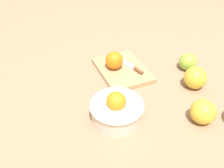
{
  "coord_description": "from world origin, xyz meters",
  "views": [
    {
      "loc": [
        -0.69,
        0.28,
        0.58
      ],
      "look_at": [
        -0.01,
        0.15,
        0.04
      ],
      "focal_mm": 41.22,
      "sensor_mm": 36.0,
      "label": 1
    }
  ],
  "objects_px": {
    "bowl": "(117,109)",
    "apple_front_right": "(188,62)",
    "cutting_board": "(122,70)",
    "apple_front_left": "(203,112)",
    "orange_on_board": "(114,60)",
    "knife": "(133,67)",
    "apple_front_center": "(195,78)"
  },
  "relations": [
    {
      "from": "bowl",
      "to": "apple_front_right",
      "type": "distance_m",
      "value": 0.39
    },
    {
      "from": "cutting_board",
      "to": "apple_front_left",
      "type": "height_order",
      "value": "apple_front_left"
    },
    {
      "from": "orange_on_board",
      "to": "apple_front_left",
      "type": "distance_m",
      "value": 0.38
    },
    {
      "from": "cutting_board",
      "to": "apple_front_right",
      "type": "distance_m",
      "value": 0.26
    },
    {
      "from": "apple_front_left",
      "to": "apple_front_right",
      "type": "height_order",
      "value": "apple_front_left"
    },
    {
      "from": "apple_front_left",
      "to": "orange_on_board",
      "type": "bearing_deg",
      "value": 34.53
    },
    {
      "from": "knife",
      "to": "apple_front_right",
      "type": "xyz_separation_m",
      "value": [
        -0.02,
        -0.22,
        0.01
      ]
    },
    {
      "from": "apple_front_right",
      "to": "bowl",
      "type": "bearing_deg",
      "value": 123.78
    },
    {
      "from": "knife",
      "to": "apple_front_left",
      "type": "xyz_separation_m",
      "value": [
        -0.3,
        -0.14,
        0.02
      ]
    },
    {
      "from": "apple_front_right",
      "to": "apple_front_center",
      "type": "bearing_deg",
      "value": 168.82
    },
    {
      "from": "knife",
      "to": "apple_front_center",
      "type": "xyz_separation_m",
      "value": [
        -0.13,
        -0.19,
        0.02
      ]
    },
    {
      "from": "bowl",
      "to": "apple_front_center",
      "type": "height_order",
      "value": "bowl"
    },
    {
      "from": "bowl",
      "to": "orange_on_board",
      "type": "relative_size",
      "value": 2.44
    },
    {
      "from": "apple_front_right",
      "to": "knife",
      "type": "bearing_deg",
      "value": 84.18
    },
    {
      "from": "orange_on_board",
      "to": "knife",
      "type": "xyz_separation_m",
      "value": [
        -0.01,
        -0.07,
        -0.03
      ]
    },
    {
      "from": "cutting_board",
      "to": "apple_front_right",
      "type": "xyz_separation_m",
      "value": [
        -0.03,
        -0.26,
        0.03
      ]
    },
    {
      "from": "cutting_board",
      "to": "apple_front_center",
      "type": "height_order",
      "value": "apple_front_center"
    },
    {
      "from": "bowl",
      "to": "knife",
      "type": "distance_m",
      "value": 0.27
    },
    {
      "from": "bowl",
      "to": "cutting_board",
      "type": "relative_size",
      "value": 0.73
    },
    {
      "from": "cutting_board",
      "to": "knife",
      "type": "bearing_deg",
      "value": -97.56
    },
    {
      "from": "cutting_board",
      "to": "apple_front_center",
      "type": "distance_m",
      "value": 0.27
    },
    {
      "from": "cutting_board",
      "to": "orange_on_board",
      "type": "height_order",
      "value": "orange_on_board"
    },
    {
      "from": "bowl",
      "to": "cutting_board",
      "type": "distance_m",
      "value": 0.26
    },
    {
      "from": "bowl",
      "to": "knife",
      "type": "xyz_separation_m",
      "value": [
        0.24,
        -0.11,
        -0.02
      ]
    },
    {
      "from": "orange_on_board",
      "to": "apple_front_center",
      "type": "xyz_separation_m",
      "value": [
        -0.15,
        -0.26,
        -0.01
      ]
    },
    {
      "from": "knife",
      "to": "apple_front_left",
      "type": "relative_size",
      "value": 1.9
    },
    {
      "from": "cutting_board",
      "to": "apple_front_left",
      "type": "bearing_deg",
      "value": -148.76
    },
    {
      "from": "cutting_board",
      "to": "orange_on_board",
      "type": "distance_m",
      "value": 0.05
    },
    {
      "from": "knife",
      "to": "cutting_board",
      "type": "bearing_deg",
      "value": 82.44
    },
    {
      "from": "bowl",
      "to": "orange_on_board",
      "type": "xyz_separation_m",
      "value": [
        0.25,
        -0.04,
        0.01
      ]
    },
    {
      "from": "knife",
      "to": "apple_front_left",
      "type": "bearing_deg",
      "value": -154.22
    },
    {
      "from": "apple_front_right",
      "to": "apple_front_center",
      "type": "xyz_separation_m",
      "value": [
        -0.11,
        0.02,
        0.01
      ]
    }
  ]
}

